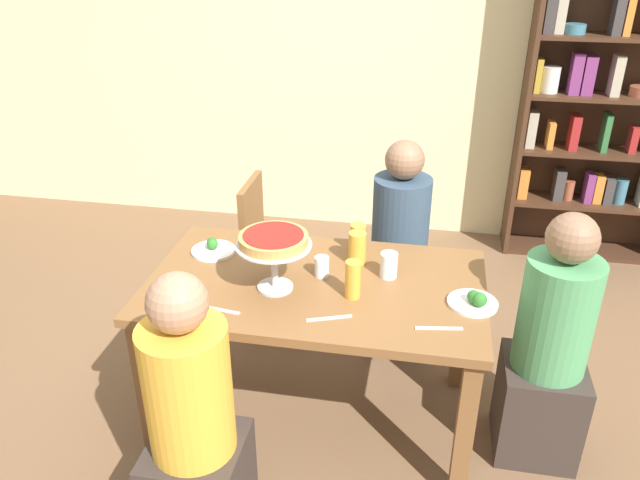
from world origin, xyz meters
TOP-DOWN VIEW (x-y plane):
  - ground_plane at (0.00, 0.00)m, footprint 12.00×12.00m
  - rear_partition at (0.00, 2.20)m, footprint 8.00×0.12m
  - dining_table at (0.00, 0.00)m, footprint 1.43×0.84m
  - bookshelf at (1.54, 2.01)m, footprint 1.10×0.30m
  - diner_near_left at (-0.30, -0.71)m, footprint 0.34×0.34m
  - diner_far_right at (0.31, 0.73)m, footprint 0.34×0.34m
  - diner_head_east at (0.99, -0.02)m, footprint 0.34×0.34m
  - chair_far_left at (-0.39, 0.74)m, footprint 0.40×0.40m
  - deep_dish_pizza_stand at (-0.16, -0.08)m, footprint 0.31×0.31m
  - salad_plate_near_diner at (-0.52, 0.18)m, footprint 0.20×0.20m
  - salad_plate_far_diner at (0.66, -0.06)m, footprint 0.20×0.20m
  - beer_glass_amber_tall at (0.17, -0.09)m, footprint 0.06×0.06m
  - beer_glass_amber_short at (0.14, 0.32)m, footprint 0.07×0.07m
  - beer_glass_amber_spare at (0.15, 0.19)m, footprint 0.08×0.08m
  - water_glass_clear_near at (-0.25, 0.29)m, footprint 0.07×0.07m
  - water_glass_clear_far at (0.02, 0.05)m, footprint 0.06×0.06m
  - water_glass_clear_spare at (0.30, 0.10)m, footprint 0.07×0.07m
  - cutlery_fork_near at (-0.34, -0.28)m, footprint 0.18×0.04m
  - cutlery_knife_near at (0.52, -0.25)m, footprint 0.18×0.04m
  - cutlery_fork_far at (0.10, -0.26)m, footprint 0.17×0.08m

SIDE VIEW (x-z plane):
  - ground_plane at x=0.00m, z-range 0.00..0.00m
  - chair_far_left at x=-0.39m, z-range 0.05..0.92m
  - diner_near_left at x=-0.30m, z-range -0.08..1.07m
  - diner_far_right at x=0.31m, z-range -0.08..1.07m
  - diner_head_east at x=0.99m, z-range -0.08..1.07m
  - dining_table at x=0.00m, z-range 0.27..1.01m
  - cutlery_fork_near at x=-0.34m, z-range 0.74..0.74m
  - cutlery_knife_near at x=0.52m, z-range 0.74..0.74m
  - cutlery_fork_far at x=0.10m, z-range 0.74..0.74m
  - salad_plate_near_diner at x=-0.52m, z-range 0.72..0.79m
  - salad_plate_far_diner at x=0.66m, z-range 0.73..0.80m
  - water_glass_clear_far at x=0.02m, z-range 0.74..0.83m
  - water_glass_clear_near at x=-0.25m, z-range 0.74..0.84m
  - water_glass_clear_spare at x=0.30m, z-range 0.74..0.85m
  - beer_glass_amber_short at x=0.14m, z-range 0.74..0.87m
  - beer_glass_amber_spare at x=0.15m, z-range 0.74..0.89m
  - beer_glass_amber_tall at x=0.17m, z-range 0.74..0.90m
  - deep_dish_pizza_stand at x=-0.16m, z-range 0.82..1.07m
  - bookshelf at x=1.54m, z-range 0.03..2.25m
  - rear_partition at x=0.00m, z-range 0.00..2.80m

